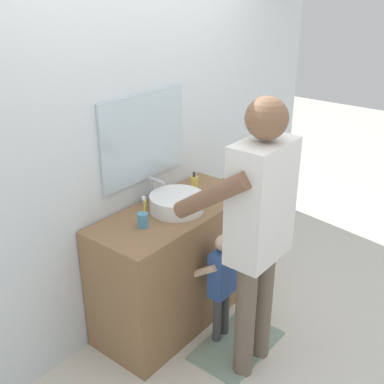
{
  "coord_description": "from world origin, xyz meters",
  "views": [
    {
      "loc": [
        -2.23,
        -1.64,
        2.37
      ],
      "look_at": [
        0.0,
        0.15,
        1.07
      ],
      "focal_mm": 45.01,
      "sensor_mm": 36.0,
      "label": 1
    }
  ],
  "objects_px": {
    "toothbrush_cup": "(143,220)",
    "soap_bottle": "(194,184)",
    "child_toddler": "(221,279)",
    "adult_parent": "(257,218)"
  },
  "relations": [
    {
      "from": "toothbrush_cup",
      "to": "soap_bottle",
      "type": "relative_size",
      "value": 1.25
    },
    {
      "from": "soap_bottle",
      "to": "child_toddler",
      "type": "height_order",
      "value": "soap_bottle"
    },
    {
      "from": "soap_bottle",
      "to": "adult_parent",
      "type": "xyz_separation_m",
      "value": [
        -0.35,
        -0.75,
        0.11
      ]
    },
    {
      "from": "toothbrush_cup",
      "to": "adult_parent",
      "type": "bearing_deg",
      "value": -69.5
    },
    {
      "from": "toothbrush_cup",
      "to": "adult_parent",
      "type": "xyz_separation_m",
      "value": [
        0.25,
        -0.68,
        0.13
      ]
    },
    {
      "from": "toothbrush_cup",
      "to": "child_toddler",
      "type": "relative_size",
      "value": 0.25
    },
    {
      "from": "soap_bottle",
      "to": "child_toddler",
      "type": "bearing_deg",
      "value": -121.98
    },
    {
      "from": "child_toddler",
      "to": "soap_bottle",
      "type": "bearing_deg",
      "value": 58.02
    },
    {
      "from": "toothbrush_cup",
      "to": "soap_bottle",
      "type": "height_order",
      "value": "toothbrush_cup"
    },
    {
      "from": "child_toddler",
      "to": "adult_parent",
      "type": "relative_size",
      "value": 0.47
    }
  ]
}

